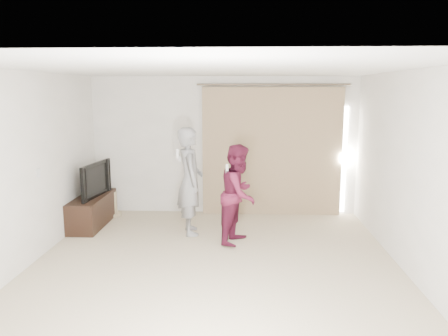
{
  "coord_description": "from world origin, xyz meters",
  "views": [
    {
      "loc": [
        0.41,
        -5.46,
        2.35
      ],
      "look_at": [
        0.08,
        1.2,
        1.15
      ],
      "focal_mm": 35.0,
      "sensor_mm": 36.0,
      "label": 1
    }
  ],
  "objects_px": {
    "tv_console": "(92,211)",
    "person_woman": "(239,194)",
    "tv": "(91,179)",
    "person_man": "(190,181)"
  },
  "relations": [
    {
      "from": "person_man",
      "to": "person_woman",
      "type": "relative_size",
      "value": 1.14
    },
    {
      "from": "tv",
      "to": "person_man",
      "type": "distance_m",
      "value": 1.81
    },
    {
      "from": "person_man",
      "to": "person_woman",
      "type": "height_order",
      "value": "person_man"
    },
    {
      "from": "tv_console",
      "to": "person_woman",
      "type": "height_order",
      "value": "person_woman"
    },
    {
      "from": "tv",
      "to": "person_woman",
      "type": "xyz_separation_m",
      "value": [
        2.58,
        -0.74,
        -0.05
      ]
    },
    {
      "from": "tv",
      "to": "person_woman",
      "type": "distance_m",
      "value": 2.68
    },
    {
      "from": "tv",
      "to": "person_man",
      "type": "bearing_deg",
      "value": -93.98
    },
    {
      "from": "tv_console",
      "to": "tv",
      "type": "height_order",
      "value": "tv"
    },
    {
      "from": "tv_console",
      "to": "person_woman",
      "type": "relative_size",
      "value": 0.87
    },
    {
      "from": "tv",
      "to": "person_man",
      "type": "xyz_separation_m",
      "value": [
        1.77,
        -0.35,
        0.06
      ]
    }
  ]
}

